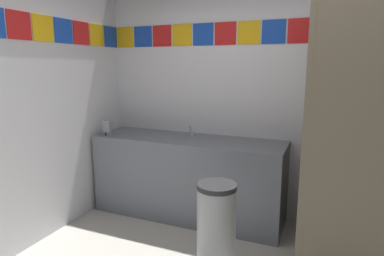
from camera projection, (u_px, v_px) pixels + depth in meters
wall_back at (272, 88)px, 3.38m from camera, size 3.74×0.09×2.79m
vanity_counter at (188, 177)px, 3.56m from camera, size 2.04×0.60×0.87m
faucet_center at (191, 132)px, 3.55m from camera, size 0.04×0.10×0.14m
soap_dispenser at (108, 128)px, 3.64m from camera, size 0.09×0.09×0.16m
stall_divider at (334, 143)px, 2.33m from camera, size 0.92×1.35×2.17m
toilet at (363, 224)px, 2.78m from camera, size 0.39×0.49×0.74m
trash_bin at (216, 227)px, 2.61m from camera, size 0.32×0.32×0.73m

